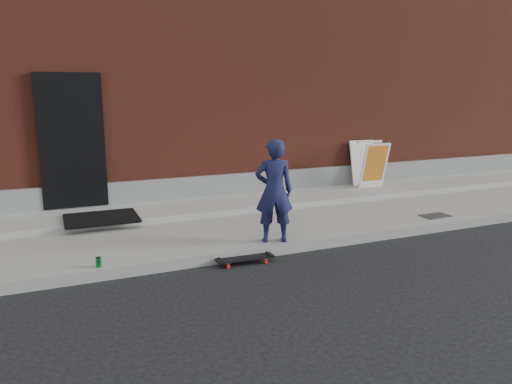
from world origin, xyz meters
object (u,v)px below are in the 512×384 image
child (274,191)px  pizza_sign (369,164)px  soda_can (99,262)px  skateboard (245,259)px

child → pizza_sign: (3.33, 2.38, -0.15)m
pizza_sign → soda_can: size_ratio=7.80×
pizza_sign → child: bearing=-144.5°
skateboard → pizza_sign: 4.79m
skateboard → pizza_sign: (3.90, 2.70, 0.66)m
child → skateboard: child is taller
skateboard → soda_can: (-1.82, 0.22, 0.14)m
pizza_sign → soda_can: bearing=-156.6°
child → soda_can: size_ratio=11.81×
skateboard → soda_can: size_ratio=6.22×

